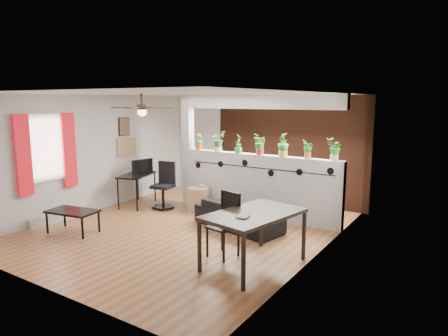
{
  "coord_description": "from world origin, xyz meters",
  "views": [
    {
      "loc": [
        4.67,
        -5.9,
        2.48
      ],
      "look_at": [
        0.48,
        0.6,
        1.16
      ],
      "focal_mm": 32.0,
      "sensor_mm": 36.0,
      "label": 1
    }
  ],
  "objects_px": {
    "potted_plant_1": "(218,141)",
    "potted_plant_2": "(238,142)",
    "potted_plant_6": "(335,149)",
    "folding_chair": "(227,218)",
    "ceiling_fan": "(142,109)",
    "potted_plant_5": "(308,149)",
    "sofa": "(238,216)",
    "potted_plant_0": "(199,141)",
    "office_chair": "(164,188)",
    "computer_desk": "(137,177)",
    "cube_shelf": "(199,199)",
    "dining_table": "(254,218)",
    "potted_plant_3": "(260,144)",
    "potted_plant_4": "(283,144)",
    "coffee_table": "(72,213)",
    "cup": "(201,186)"
  },
  "relations": [
    {
      "from": "sofa",
      "to": "dining_table",
      "type": "xyz_separation_m",
      "value": [
        1.11,
        -1.41,
        0.49
      ]
    },
    {
      "from": "potted_plant_5",
      "to": "sofa",
      "type": "distance_m",
      "value": 1.89
    },
    {
      "from": "office_chair",
      "to": "coffee_table",
      "type": "xyz_separation_m",
      "value": [
        -0.29,
        -2.27,
        -0.08
      ]
    },
    {
      "from": "potted_plant_2",
      "to": "folding_chair",
      "type": "xyz_separation_m",
      "value": [
        1.1,
        -2.2,
        -0.97
      ]
    },
    {
      "from": "potted_plant_6",
      "to": "cube_shelf",
      "type": "relative_size",
      "value": 0.78
    },
    {
      "from": "cube_shelf",
      "to": "potted_plant_2",
      "type": "bearing_deg",
      "value": 3.52
    },
    {
      "from": "potted_plant_6",
      "to": "folding_chair",
      "type": "distance_m",
      "value": 2.6
    },
    {
      "from": "dining_table",
      "to": "potted_plant_0",
      "type": "bearing_deg",
      "value": 139.33
    },
    {
      "from": "potted_plant_1",
      "to": "computer_desk",
      "type": "distance_m",
      "value": 2.17
    },
    {
      "from": "ceiling_fan",
      "to": "folding_chair",
      "type": "bearing_deg",
      "value": -10.43
    },
    {
      "from": "potted_plant_0",
      "to": "dining_table",
      "type": "xyz_separation_m",
      "value": [
        2.72,
        -2.33,
        -0.81
      ]
    },
    {
      "from": "computer_desk",
      "to": "folding_chair",
      "type": "xyz_separation_m",
      "value": [
        3.47,
        -1.48,
        -0.07
      ]
    },
    {
      "from": "office_chair",
      "to": "dining_table",
      "type": "height_order",
      "value": "office_chair"
    },
    {
      "from": "sofa",
      "to": "dining_table",
      "type": "distance_m",
      "value": 1.86
    },
    {
      "from": "cube_shelf",
      "to": "computer_desk",
      "type": "bearing_deg",
      "value": 174.72
    },
    {
      "from": "potted_plant_4",
      "to": "potted_plant_1",
      "type": "bearing_deg",
      "value": 180.0
    },
    {
      "from": "office_chair",
      "to": "potted_plant_3",
      "type": "bearing_deg",
      "value": 14.75
    },
    {
      "from": "potted_plant_4",
      "to": "ceiling_fan",
      "type": "bearing_deg",
      "value": -139.76
    },
    {
      "from": "coffee_table",
      "to": "potted_plant_1",
      "type": "bearing_deg",
      "value": 63.55
    },
    {
      "from": "ceiling_fan",
      "to": "potted_plant_6",
      "type": "xyz_separation_m",
      "value": [
        3.18,
        1.8,
        -0.74
      ]
    },
    {
      "from": "potted_plant_6",
      "to": "computer_desk",
      "type": "relative_size",
      "value": 0.36
    },
    {
      "from": "potted_plant_5",
      "to": "sofa",
      "type": "xyz_separation_m",
      "value": [
        -1.02,
        -0.92,
        -1.29
      ]
    },
    {
      "from": "potted_plant_1",
      "to": "ceiling_fan",
      "type": "bearing_deg",
      "value": -106.89
    },
    {
      "from": "computer_desk",
      "to": "dining_table",
      "type": "xyz_separation_m",
      "value": [
        4.03,
        -1.61,
        0.06
      ]
    },
    {
      "from": "ceiling_fan",
      "to": "potted_plant_5",
      "type": "xyz_separation_m",
      "value": [
        2.65,
        1.8,
        -0.77
      ]
    },
    {
      "from": "potted_plant_1",
      "to": "computer_desk",
      "type": "relative_size",
      "value": 0.39
    },
    {
      "from": "potted_plant_2",
      "to": "cup",
      "type": "bearing_deg",
      "value": -156.05
    },
    {
      "from": "potted_plant_3",
      "to": "cube_shelf",
      "type": "relative_size",
      "value": 0.81
    },
    {
      "from": "sofa",
      "to": "folding_chair",
      "type": "height_order",
      "value": "folding_chair"
    },
    {
      "from": "potted_plant_3",
      "to": "cup",
      "type": "distance_m",
      "value": 1.67
    },
    {
      "from": "sofa",
      "to": "coffee_table",
      "type": "height_order",
      "value": "sofa"
    },
    {
      "from": "sofa",
      "to": "coffee_table",
      "type": "relative_size",
      "value": 1.73
    },
    {
      "from": "ceiling_fan",
      "to": "dining_table",
      "type": "relative_size",
      "value": 0.72
    },
    {
      "from": "ceiling_fan",
      "to": "cube_shelf",
      "type": "distance_m",
      "value": 2.52
    },
    {
      "from": "potted_plant_1",
      "to": "potted_plant_2",
      "type": "height_order",
      "value": "potted_plant_1"
    },
    {
      "from": "cube_shelf",
      "to": "dining_table",
      "type": "xyz_separation_m",
      "value": [
        2.48,
        -1.99,
        0.47
      ]
    },
    {
      "from": "potted_plant_1",
      "to": "folding_chair",
      "type": "bearing_deg",
      "value": -53.51
    },
    {
      "from": "cube_shelf",
      "to": "cup",
      "type": "xyz_separation_m",
      "value": [
        0.05,
        0.0,
        0.32
      ]
    },
    {
      "from": "ceiling_fan",
      "to": "dining_table",
      "type": "xyz_separation_m",
      "value": [
        2.74,
        -0.53,
        -1.57
      ]
    },
    {
      "from": "ceiling_fan",
      "to": "folding_chair",
      "type": "relative_size",
      "value": 1.15
    },
    {
      "from": "potted_plant_0",
      "to": "dining_table",
      "type": "distance_m",
      "value": 3.67
    },
    {
      "from": "office_chair",
      "to": "potted_plant_6",
      "type": "bearing_deg",
      "value": 8.67
    },
    {
      "from": "potted_plant_0",
      "to": "sofa",
      "type": "relative_size",
      "value": 0.21
    },
    {
      "from": "potted_plant_2",
      "to": "potted_plant_4",
      "type": "xyz_separation_m",
      "value": [
        1.05,
        0.0,
        0.03
      ]
    },
    {
      "from": "potted_plant_5",
      "to": "computer_desk",
      "type": "bearing_deg",
      "value": -169.63
    },
    {
      "from": "potted_plant_0",
      "to": "office_chair",
      "type": "distance_m",
      "value": 1.36
    },
    {
      "from": "potted_plant_0",
      "to": "potted_plant_1",
      "type": "distance_m",
      "value": 0.53
    },
    {
      "from": "ceiling_fan",
      "to": "sofa",
      "type": "xyz_separation_m",
      "value": [
        1.63,
        0.88,
        -2.06
      ]
    },
    {
      "from": "potted_plant_2",
      "to": "office_chair",
      "type": "xyz_separation_m",
      "value": [
        -1.65,
        -0.57,
        -1.11
      ]
    },
    {
      "from": "potted_plant_5",
      "to": "potted_plant_3",
      "type": "bearing_deg",
      "value": -180.0
    }
  ]
}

